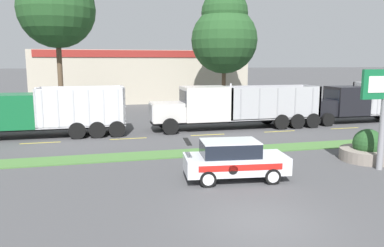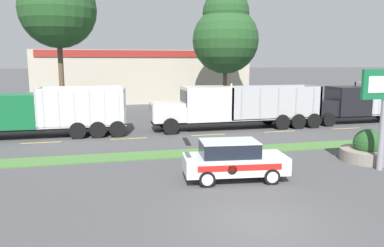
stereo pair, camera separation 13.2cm
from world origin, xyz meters
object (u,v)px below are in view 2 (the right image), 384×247
(stone_planter, at_px, (368,150))
(dump_truck_far_right, at_px, (29,114))
(dump_truck_mid, at_px, (221,107))
(rally_car, at_px, (233,160))
(dump_truck_trail, at_px, (359,104))

(stone_planter, bearing_deg, dump_truck_far_right, 149.79)
(dump_truck_mid, bearing_deg, stone_planter, -66.63)
(rally_car, bearing_deg, dump_truck_far_right, 130.72)
(dump_truck_mid, distance_m, dump_truck_trail, 12.04)
(dump_truck_trail, relative_size, rally_car, 2.39)
(dump_truck_trail, bearing_deg, stone_planter, -125.35)
(dump_truck_far_right, height_order, stone_planter, dump_truck_far_right)
(dump_truck_far_right, bearing_deg, rally_car, -49.28)
(stone_planter, bearing_deg, dump_truck_trail, 54.65)
(dump_truck_mid, xyz_separation_m, dump_truck_far_right, (-13.30, -0.00, -0.08))
(dump_truck_mid, relative_size, rally_car, 2.85)
(dump_truck_trail, bearing_deg, dump_truck_far_right, -179.27)
(dump_truck_trail, distance_m, stone_planter, 13.12)
(dump_truck_trail, xyz_separation_m, stone_planter, (-7.57, -10.67, -1.01))
(dump_truck_trail, relative_size, dump_truck_far_right, 0.97)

